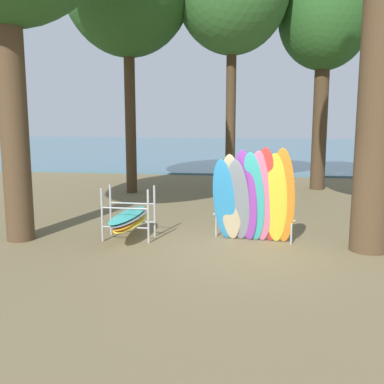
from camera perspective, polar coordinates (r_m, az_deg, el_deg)
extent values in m
plane|color=brown|center=(10.15, 5.54, -7.06)|extent=(80.00, 80.00, 0.00)
cube|color=#477084|center=(40.07, 8.22, 5.38)|extent=(80.00, 36.00, 0.10)
cylinder|color=#4C3823|center=(11.19, -21.50, 9.79)|extent=(0.63, 0.63, 6.14)
cylinder|color=#4C3823|center=(10.32, 22.44, 13.55)|extent=(0.81, 0.81, 7.48)
cylinder|color=#42301E|center=(18.64, 15.72, 8.74)|extent=(0.57, 0.57, 5.49)
ellipsoid|color=#285623|center=(19.00, 16.28, 20.40)|extent=(3.48, 3.48, 4.00)
cylinder|color=#42301E|center=(17.28, -7.74, 10.14)|extent=(0.40, 0.40, 6.19)
cylinder|color=#42301E|center=(17.28, 4.87, 10.08)|extent=(0.37, 0.37, 6.13)
ellipsoid|color=#2D8ED1|center=(10.50, 4.02, -1.01)|extent=(0.63, 0.70, 1.95)
ellipsoid|color=#C6B289|center=(10.45, 4.92, -0.75)|extent=(0.59, 0.59, 2.06)
ellipsoid|color=gray|center=(10.43, 5.81, -1.11)|extent=(0.64, 0.72, 1.94)
ellipsoid|color=purple|center=(10.38, 6.73, -0.56)|extent=(0.69, 0.74, 2.16)
ellipsoid|color=#38B2AD|center=(10.35, 7.64, -0.73)|extent=(0.67, 0.76, 2.12)
ellipsoid|color=pink|center=(10.32, 8.56, -0.67)|extent=(0.64, 0.77, 2.16)
ellipsoid|color=red|center=(10.29, 9.49, -0.49)|extent=(0.68, 0.84, 2.24)
ellipsoid|color=yellow|center=(10.28, 10.41, -0.89)|extent=(0.62, 0.75, 2.11)
ellipsoid|color=orange|center=(10.26, 11.34, -0.61)|extent=(0.63, 0.79, 2.23)
cylinder|color=#9EA0A5|center=(11.04, 3.04, -4.19)|extent=(0.04, 0.04, 0.55)
cylinder|color=#9EA0A5|center=(10.60, 12.32, -4.97)|extent=(0.04, 0.04, 0.55)
cylinder|color=#9EA0A5|center=(10.72, 7.62, -3.16)|extent=(1.92, 0.49, 0.04)
cylinder|color=#9EA0A5|center=(10.74, -11.20, -2.83)|extent=(0.05, 0.05, 1.25)
cylinder|color=#9EA0A5|center=(10.41, -5.50, -3.08)|extent=(0.05, 0.05, 1.25)
cylinder|color=#9EA0A5|center=(11.29, -10.15, -2.19)|extent=(0.05, 0.05, 1.25)
cylinder|color=#9EA0A5|center=(10.98, -4.72, -2.40)|extent=(0.05, 0.05, 1.25)
cylinder|color=#9EA0A5|center=(10.63, -8.35, -4.40)|extent=(1.10, 0.04, 0.04)
cylinder|color=#9EA0A5|center=(10.53, -8.41, -2.03)|extent=(1.10, 0.04, 0.04)
cylinder|color=#9EA0A5|center=(11.18, -7.44, -3.68)|extent=(1.10, 0.04, 0.04)
cylinder|color=#9EA0A5|center=(11.09, -7.49, -1.42)|extent=(1.10, 0.04, 0.04)
ellipsoid|color=yellow|center=(10.88, -7.63, -3.80)|extent=(0.55, 2.11, 0.06)
ellipsoid|color=orange|center=(10.89, -8.00, -3.48)|extent=(0.63, 2.13, 0.06)
ellipsoid|color=gray|center=(10.86, -7.81, -3.18)|extent=(0.61, 2.12, 0.06)
ellipsoid|color=#38B2AD|center=(10.86, -8.07, -2.86)|extent=(0.60, 2.12, 0.06)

